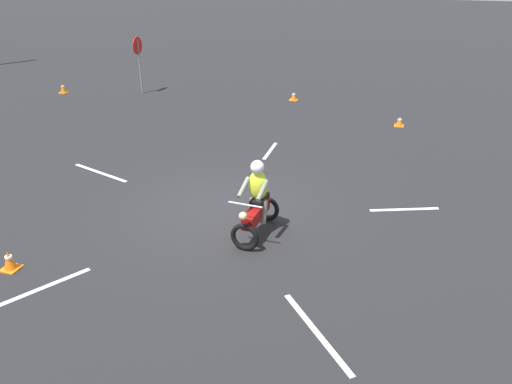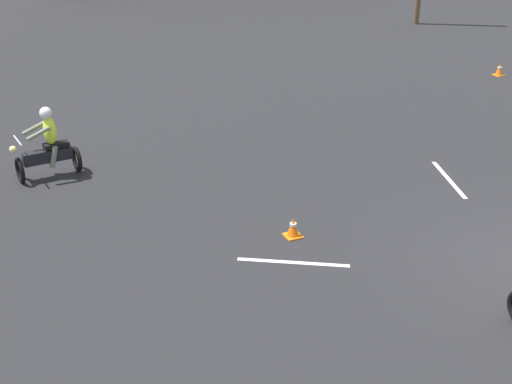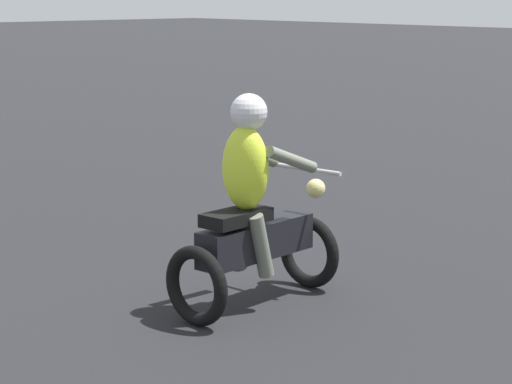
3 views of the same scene
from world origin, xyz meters
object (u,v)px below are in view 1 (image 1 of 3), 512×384
traffic_cone_near_left (63,88)px  traffic_cone_mid_left (294,96)px  traffic_cone_mid_center (9,261)px  traffic_cone_near_right (399,122)px  motorcycle_rider_foreground (257,203)px  stop_sign (138,54)px

traffic_cone_near_left → traffic_cone_mid_left: bearing=-79.6°
traffic_cone_near_left → traffic_cone_mid_center: size_ratio=1.03×
traffic_cone_near_right → traffic_cone_mid_left: 4.72m
traffic_cone_near_left → traffic_cone_mid_left: traffic_cone_near_left is taller
traffic_cone_mid_center → motorcycle_rider_foreground: bearing=-56.9°
traffic_cone_mid_center → traffic_cone_mid_left: bearing=-10.2°
stop_sign → traffic_cone_near_left: (-0.97, 3.19, -1.44)m
traffic_cone_near_right → motorcycle_rider_foreground: bearing=163.1°
traffic_cone_mid_center → traffic_cone_mid_left: (13.11, -2.36, -0.02)m
motorcycle_rider_foreground → traffic_cone_near_left: motorcycle_rider_foreground is taller
traffic_cone_mid_left → traffic_cone_near_left: bearing=100.4°
motorcycle_rider_foreground → traffic_cone_near_left: size_ratio=4.11×
traffic_cone_mid_center → traffic_cone_near_right: bearing=-30.9°
traffic_cone_mid_center → traffic_cone_near_left: bearing=32.4°
motorcycle_rider_foreground → traffic_cone_mid_left: (10.48, 1.68, -0.56)m
stop_sign → motorcycle_rider_foreground: bearing=-140.2°
motorcycle_rider_foreground → stop_sign: (9.70, 8.06, 0.91)m
motorcycle_rider_foreground → traffic_cone_mid_center: motorcycle_rider_foreground is taller
stop_sign → traffic_cone_near_right: size_ratio=6.80×
stop_sign → traffic_cone_mid_left: (0.78, -6.38, -1.47)m
stop_sign → traffic_cone_mid_center: (-12.33, -4.03, -1.45)m
traffic_cone_near_right → traffic_cone_near_left: bearing=88.4°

